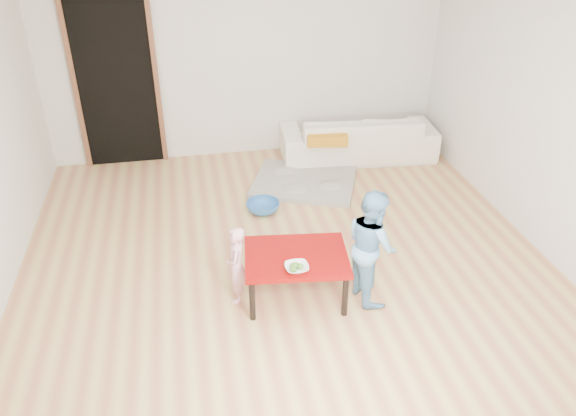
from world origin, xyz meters
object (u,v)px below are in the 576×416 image
object	(u,v)px
sofa	(358,136)
basin	(263,207)
red_table	(296,276)
child_blue	(371,245)
bowl	(297,268)
child_pink	(236,265)

from	to	relation	value
sofa	basin	size ratio (longest dim) A/B	5.37
red_table	basin	distance (m)	1.50
sofa	red_table	bearing A→B (deg)	67.10
child_blue	bowl	bearing A→B (deg)	91.75
bowl	child_blue	size ratio (longest dim) A/B	0.19
basin	sofa	bearing A→B (deg)	39.40
sofa	child_blue	distance (m)	2.88
red_table	child_pink	world-z (taller)	child_pink
sofa	basin	distance (m)	1.88
bowl	sofa	bearing A→B (deg)	63.79
sofa	child_blue	world-z (taller)	child_blue
bowl	child_pink	world-z (taller)	child_pink
bowl	basin	size ratio (longest dim) A/B	0.53
sofa	basin	xyz separation A→B (m)	(-1.44, -1.19, -0.23)
bowl	child_blue	world-z (taller)	child_blue
child_blue	basin	bearing A→B (deg)	15.71
bowl	child_pink	bearing A→B (deg)	150.02
sofa	child_blue	xyz separation A→B (m)	(-0.75, -2.77, 0.23)
child_blue	basin	size ratio (longest dim) A/B	2.80
sofa	bowl	distance (m)	3.22
bowl	basin	world-z (taller)	bowl
child_pink	child_blue	size ratio (longest dim) A/B	0.69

